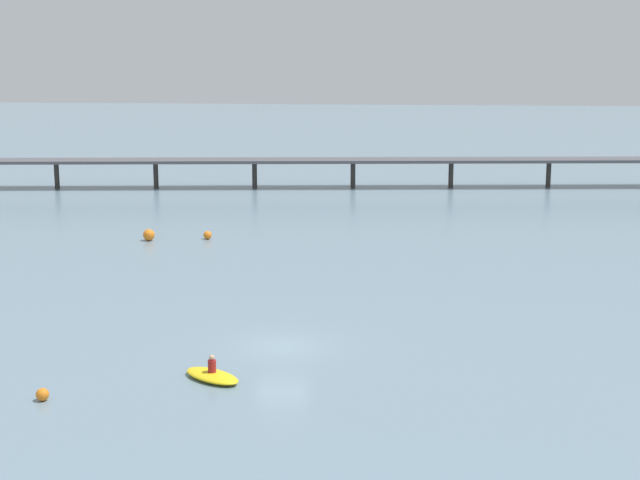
{
  "coord_description": "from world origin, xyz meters",
  "views": [
    {
      "loc": [
        6.18,
        -44.25,
        14.31
      ],
      "look_at": [
        0.0,
        18.84,
        1.5
      ],
      "focal_mm": 53.74,
      "sensor_mm": 36.0,
      "label": 1
    }
  ],
  "objects_px": {
    "pier": "(512,151)",
    "dinghy_yellow": "(212,375)",
    "mooring_buoy_inner": "(42,394)",
    "mooring_buoy_outer": "(208,235)",
    "mooring_buoy_mid": "(149,235)"
  },
  "relations": [
    {
      "from": "mooring_buoy_inner",
      "to": "mooring_buoy_outer",
      "type": "distance_m",
      "value": 33.93
    },
    {
      "from": "dinghy_yellow",
      "to": "mooring_buoy_inner",
      "type": "bearing_deg",
      "value": -153.65
    },
    {
      "from": "dinghy_yellow",
      "to": "mooring_buoy_inner",
      "type": "height_order",
      "value": "dinghy_yellow"
    },
    {
      "from": "pier",
      "to": "mooring_buoy_outer",
      "type": "xyz_separation_m",
      "value": [
        -25.6,
        -30.02,
        -3.5
      ]
    },
    {
      "from": "mooring_buoy_mid",
      "to": "mooring_buoy_inner",
      "type": "distance_m",
      "value": 33.28
    },
    {
      "from": "pier",
      "to": "mooring_buoy_mid",
      "type": "xyz_separation_m",
      "value": [
        -29.87,
        -31.0,
        -3.37
      ]
    },
    {
      "from": "pier",
      "to": "dinghy_yellow",
      "type": "distance_m",
      "value": 63.69
    },
    {
      "from": "mooring_buoy_mid",
      "to": "mooring_buoy_outer",
      "type": "bearing_deg",
      "value": 12.92
    },
    {
      "from": "dinghy_yellow",
      "to": "pier",
      "type": "bearing_deg",
      "value": 72.84
    },
    {
      "from": "mooring_buoy_inner",
      "to": "pier",
      "type": "bearing_deg",
      "value": 68.49
    },
    {
      "from": "pier",
      "to": "mooring_buoy_inner",
      "type": "relative_size",
      "value": 153.57
    },
    {
      "from": "mooring_buoy_outer",
      "to": "mooring_buoy_mid",
      "type": "bearing_deg",
      "value": -167.08
    },
    {
      "from": "dinghy_yellow",
      "to": "mooring_buoy_inner",
      "type": "xyz_separation_m",
      "value": [
        -6.43,
        -3.19,
        0.07
      ]
    },
    {
      "from": "mooring_buoy_outer",
      "to": "mooring_buoy_inner",
      "type": "bearing_deg",
      "value": -89.32
    },
    {
      "from": "mooring_buoy_inner",
      "to": "mooring_buoy_mid",
      "type": "bearing_deg",
      "value": 98.08
    }
  ]
}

